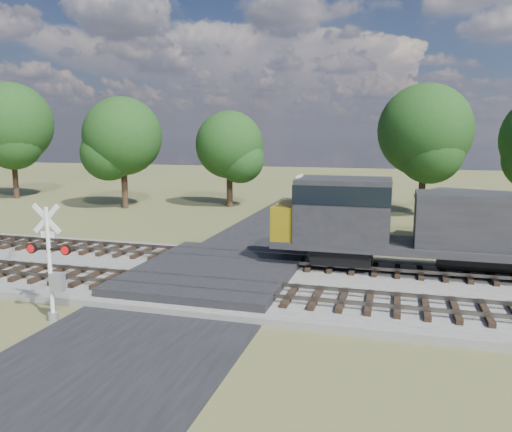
% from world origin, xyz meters
% --- Properties ---
extents(ground, '(160.00, 160.00, 0.00)m').
position_xyz_m(ground, '(0.00, 0.00, 0.00)').
color(ground, '#4F512B').
rests_on(ground, ground).
extents(ballast_bed, '(140.00, 10.00, 0.30)m').
position_xyz_m(ballast_bed, '(10.00, 0.50, 0.15)').
color(ballast_bed, gray).
rests_on(ballast_bed, ground).
extents(road, '(7.00, 60.00, 0.08)m').
position_xyz_m(road, '(0.00, 0.00, 0.04)').
color(road, black).
rests_on(road, ground).
extents(crossing_panel, '(7.00, 9.00, 0.62)m').
position_xyz_m(crossing_panel, '(0.00, 0.50, 0.32)').
color(crossing_panel, '#262628').
rests_on(crossing_panel, ground).
extents(track_near, '(140.00, 2.60, 0.33)m').
position_xyz_m(track_near, '(3.12, -2.00, 0.41)').
color(track_near, black).
rests_on(track_near, ballast_bed).
extents(track_far, '(140.00, 2.60, 0.33)m').
position_xyz_m(track_far, '(3.12, 3.00, 0.41)').
color(track_far, black).
rests_on(track_far, ballast_bed).
extents(crossing_signal_near, '(1.70, 0.37, 4.22)m').
position_xyz_m(crossing_signal_near, '(-3.72, -5.91, 1.76)').
color(crossing_signal_near, silver).
rests_on(crossing_signal_near, ground).
extents(crossing_signal_far, '(1.65, 0.40, 4.10)m').
position_xyz_m(crossing_signal_far, '(5.04, 7.66, 1.70)').
color(crossing_signal_far, silver).
rests_on(crossing_signal_far, ground).
extents(equipment_shed, '(6.13, 6.13, 3.24)m').
position_xyz_m(equipment_shed, '(11.82, 10.54, 1.64)').
color(equipment_shed, '#402E1B').
rests_on(equipment_shed, ground).
extents(treeline, '(83.36, 10.88, 11.81)m').
position_xyz_m(treeline, '(2.37, 21.22, 6.56)').
color(treeline, black).
rests_on(treeline, ground).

